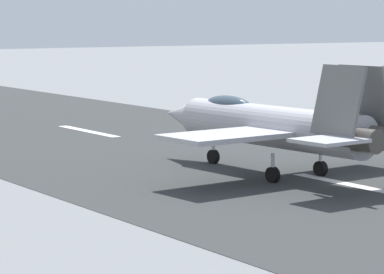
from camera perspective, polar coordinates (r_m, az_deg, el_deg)
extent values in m
plane|color=gray|center=(46.90, 8.86, -2.71)|extent=(400.00, 400.00, 0.00)
cube|color=#333535|center=(46.90, 8.86, -2.70)|extent=(240.00, 26.00, 0.02)
cube|color=white|center=(46.45, 9.39, -2.79)|extent=(8.00, 0.70, 0.00)
cube|color=white|center=(68.03, -6.08, 0.34)|extent=(8.00, 0.70, 0.00)
cylinder|color=#AFAFB7|center=(48.85, 4.72, 0.62)|extent=(12.36, 2.87, 2.08)
cone|color=#AFAFB7|center=(54.64, -0.60, 1.31)|extent=(2.94, 1.95, 1.77)
ellipsoid|color=#3F5160|center=(51.37, 2.14, 1.82)|extent=(3.66, 1.33, 1.10)
cylinder|color=#47423D|center=(44.04, 9.69, -0.15)|extent=(2.27, 1.24, 1.10)
cylinder|color=#47423D|center=(44.85, 10.65, -0.04)|extent=(2.27, 1.24, 1.10)
cube|color=#AFAFB7|center=(45.57, 1.92, 0.06)|extent=(3.77, 5.96, 0.24)
cube|color=#AFAFB7|center=(50.87, 8.74, 0.70)|extent=(3.77, 5.96, 0.24)
cube|color=#AFAFB7|center=(42.69, 8.01, -0.20)|extent=(2.58, 2.95, 0.16)
cube|color=slate|center=(44.25, 8.53, 2.12)|extent=(2.66, 1.11, 3.14)
cube|color=slate|center=(45.56, 10.11, 2.23)|extent=(2.66, 1.11, 3.14)
cylinder|color=silver|center=(52.62, 1.25, -0.81)|extent=(0.18, 0.18, 1.40)
cylinder|color=black|center=(52.67, 1.25, -1.16)|extent=(0.78, 0.35, 0.76)
cylinder|color=silver|center=(46.69, 4.73, -1.83)|extent=(0.18, 0.18, 1.40)
cylinder|color=black|center=(46.74, 4.73, -2.21)|extent=(0.78, 0.35, 0.76)
cylinder|color=silver|center=(48.88, 7.51, -1.47)|extent=(0.18, 0.18, 1.40)
cylinder|color=black|center=(48.93, 7.50, -1.84)|extent=(0.78, 0.35, 0.76)
cube|color=#1E2338|center=(63.88, 6.67, 0.26)|extent=(0.24, 0.36, 0.83)
cube|color=orange|center=(63.81, 6.68, 0.80)|extent=(0.42, 0.51, 0.56)
sphere|color=tan|center=(63.77, 6.68, 1.19)|extent=(0.22, 0.22, 0.22)
cylinder|color=orange|center=(63.92, 6.93, 0.78)|extent=(0.10, 0.10, 0.53)
cylinder|color=orange|center=(63.71, 6.42, 0.77)|extent=(0.10, 0.10, 0.53)
cone|color=orange|center=(76.65, 0.44, 1.31)|extent=(0.44, 0.44, 0.55)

